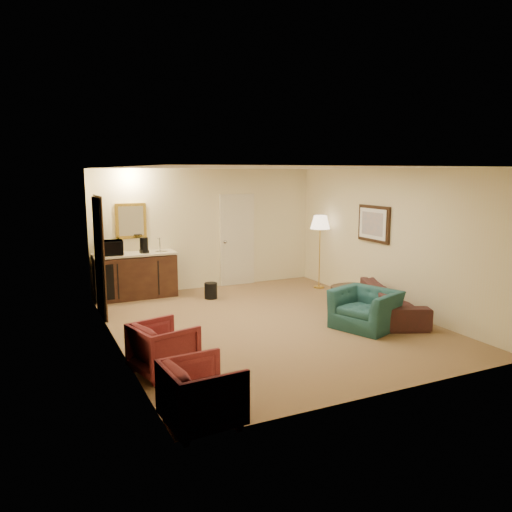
{
  "coord_description": "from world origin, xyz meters",
  "views": [
    {
      "loc": [
        -3.66,
        -7.28,
        2.54
      ],
      "look_at": [
        0.0,
        0.5,
        1.08
      ],
      "focal_mm": 35.0,
      "sensor_mm": 36.0,
      "label": 1
    }
  ],
  "objects_px": {
    "sofa": "(391,296)",
    "microwave": "(109,246)",
    "teal_armchair": "(366,303)",
    "rose_chair_far": "(202,391)",
    "floor_lamp": "(320,252)",
    "coffee_table": "(349,297)",
    "wetbar_cabinet": "(136,275)",
    "rose_chair_near": "(163,346)",
    "waste_bin": "(211,291)",
    "coffee_maker": "(144,245)"
  },
  "relations": [
    {
      "from": "sofa",
      "to": "floor_lamp",
      "type": "height_order",
      "value": "floor_lamp"
    },
    {
      "from": "coffee_table",
      "to": "floor_lamp",
      "type": "distance_m",
      "value": 1.81
    },
    {
      "from": "rose_chair_far",
      "to": "waste_bin",
      "type": "relative_size",
      "value": 2.31
    },
    {
      "from": "wetbar_cabinet",
      "to": "teal_armchair",
      "type": "bearing_deg",
      "value": -50.54
    },
    {
      "from": "rose_chair_near",
      "to": "rose_chair_far",
      "type": "relative_size",
      "value": 0.98
    },
    {
      "from": "sofa",
      "to": "wetbar_cabinet",
      "type": "bearing_deg",
      "value": 72.47
    },
    {
      "from": "waste_bin",
      "to": "teal_armchair",
      "type": "bearing_deg",
      "value": -60.66
    },
    {
      "from": "waste_bin",
      "to": "coffee_maker",
      "type": "distance_m",
      "value": 1.63
    },
    {
      "from": "waste_bin",
      "to": "microwave",
      "type": "xyz_separation_m",
      "value": [
        -1.85,
        0.7,
        0.93
      ]
    },
    {
      "from": "sofa",
      "to": "floor_lamp",
      "type": "xyz_separation_m",
      "value": [
        0.05,
        2.44,
        0.43
      ]
    },
    {
      "from": "coffee_table",
      "to": "waste_bin",
      "type": "height_order",
      "value": "coffee_table"
    },
    {
      "from": "waste_bin",
      "to": "coffee_maker",
      "type": "height_order",
      "value": "coffee_maker"
    },
    {
      "from": "sofa",
      "to": "coffee_maker",
      "type": "distance_m",
      "value": 4.9
    },
    {
      "from": "rose_chair_far",
      "to": "floor_lamp",
      "type": "distance_m",
      "value": 6.41
    },
    {
      "from": "sofa",
      "to": "rose_chair_near",
      "type": "bearing_deg",
      "value": 123.23
    },
    {
      "from": "rose_chair_far",
      "to": "floor_lamp",
      "type": "relative_size",
      "value": 0.46
    },
    {
      "from": "wetbar_cabinet",
      "to": "sofa",
      "type": "height_order",
      "value": "wetbar_cabinet"
    },
    {
      "from": "wetbar_cabinet",
      "to": "rose_chair_near",
      "type": "xyz_separation_m",
      "value": [
        -0.5,
        -4.04,
        -0.1
      ]
    },
    {
      "from": "sofa",
      "to": "waste_bin",
      "type": "xyz_separation_m",
      "value": [
        -2.45,
        2.56,
        -0.22
      ]
    },
    {
      "from": "rose_chair_near",
      "to": "rose_chair_far",
      "type": "distance_m",
      "value": 1.49
    },
    {
      "from": "coffee_maker",
      "to": "teal_armchair",
      "type": "bearing_deg",
      "value": -50.96
    },
    {
      "from": "rose_chair_near",
      "to": "waste_bin",
      "type": "relative_size",
      "value": 2.25
    },
    {
      "from": "sofa",
      "to": "rose_chair_near",
      "type": "relative_size",
      "value": 2.67
    },
    {
      "from": "wetbar_cabinet",
      "to": "coffee_maker",
      "type": "xyz_separation_m",
      "value": [
        0.18,
        -0.05,
        0.62
      ]
    },
    {
      "from": "teal_armchair",
      "to": "rose_chair_near",
      "type": "distance_m",
      "value": 3.51
    },
    {
      "from": "rose_chair_far",
      "to": "coffee_table",
      "type": "distance_m",
      "value": 4.97
    },
    {
      "from": "sofa",
      "to": "coffee_table",
      "type": "relative_size",
      "value": 2.56
    },
    {
      "from": "waste_bin",
      "to": "floor_lamp",
      "type": "bearing_deg",
      "value": -2.7
    },
    {
      "from": "rose_chair_far",
      "to": "coffee_table",
      "type": "bearing_deg",
      "value": -56.81
    },
    {
      "from": "floor_lamp",
      "to": "coffee_table",
      "type": "bearing_deg",
      "value": -103.48
    },
    {
      "from": "rose_chair_near",
      "to": "teal_armchair",
      "type": "bearing_deg",
      "value": -97.96
    },
    {
      "from": "wetbar_cabinet",
      "to": "coffee_table",
      "type": "distance_m",
      "value": 4.27
    },
    {
      "from": "wetbar_cabinet",
      "to": "microwave",
      "type": "relative_size",
      "value": 3.16
    },
    {
      "from": "sofa",
      "to": "rose_chair_near",
      "type": "xyz_separation_m",
      "value": [
        -4.3,
        -0.76,
        -0.02
      ]
    },
    {
      "from": "teal_armchair",
      "to": "microwave",
      "type": "distance_m",
      "value": 5.05
    },
    {
      "from": "teal_armchair",
      "to": "coffee_maker",
      "type": "xyz_separation_m",
      "value": [
        -2.8,
        3.57,
        0.65
      ]
    },
    {
      "from": "teal_armchair",
      "to": "microwave",
      "type": "height_order",
      "value": "microwave"
    },
    {
      "from": "rose_chair_near",
      "to": "coffee_maker",
      "type": "xyz_separation_m",
      "value": [
        0.68,
        3.98,
        0.71
      ]
    },
    {
      "from": "sofa",
      "to": "teal_armchair",
      "type": "bearing_deg",
      "value": 135.84
    },
    {
      "from": "teal_armchair",
      "to": "waste_bin",
      "type": "xyz_separation_m",
      "value": [
        -1.63,
        2.9,
        -0.27
      ]
    },
    {
      "from": "sofa",
      "to": "rose_chair_far",
      "type": "distance_m",
      "value": 4.85
    },
    {
      "from": "teal_armchair",
      "to": "coffee_table",
      "type": "distance_m",
      "value": 1.23
    },
    {
      "from": "teal_armchair",
      "to": "microwave",
      "type": "xyz_separation_m",
      "value": [
        -3.48,
        3.6,
        0.67
      ]
    },
    {
      "from": "sofa",
      "to": "coffee_table",
      "type": "xyz_separation_m",
      "value": [
        -0.35,
        0.77,
        -0.16
      ]
    },
    {
      "from": "rose_chair_near",
      "to": "floor_lamp",
      "type": "distance_m",
      "value": 5.42
    },
    {
      "from": "sofa",
      "to": "microwave",
      "type": "distance_m",
      "value": 5.44
    },
    {
      "from": "sofa",
      "to": "coffee_table",
      "type": "distance_m",
      "value": 0.86
    },
    {
      "from": "sofa",
      "to": "floor_lamp",
      "type": "distance_m",
      "value": 2.48
    },
    {
      "from": "sofa",
      "to": "waste_bin",
      "type": "distance_m",
      "value": 3.55
    },
    {
      "from": "wetbar_cabinet",
      "to": "teal_armchair",
      "type": "xyz_separation_m",
      "value": [
        2.98,
        -3.62,
        -0.03
      ]
    }
  ]
}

